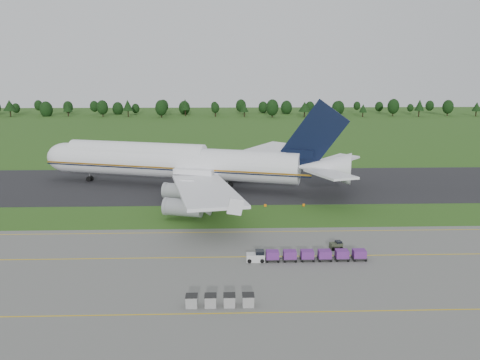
{
  "coord_description": "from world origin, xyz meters",
  "views": [
    {
      "loc": [
        -3.92,
        -92.65,
        29.27
      ],
      "look_at": [
        -0.89,
        2.0,
        7.23
      ],
      "focal_mm": 35.0,
      "sensor_mm": 36.0,
      "label": 1
    }
  ],
  "objects_px": {
    "edge_markers": "(265,206)",
    "uld_row": "(220,300)",
    "aircraft": "(181,162)",
    "utility_cart": "(336,246)",
    "baggage_train": "(305,255)"
  },
  "relations": [
    {
      "from": "edge_markers",
      "to": "uld_row",
      "type": "bearing_deg",
      "value": -102.09
    },
    {
      "from": "baggage_train",
      "to": "edge_markers",
      "type": "height_order",
      "value": "baggage_train"
    },
    {
      "from": "utility_cart",
      "to": "baggage_train",
      "type": "bearing_deg",
      "value": -142.38
    },
    {
      "from": "baggage_train",
      "to": "utility_cart",
      "type": "relative_size",
      "value": 8.56
    },
    {
      "from": "baggage_train",
      "to": "edge_markers",
      "type": "bearing_deg",
      "value": 96.92
    },
    {
      "from": "aircraft",
      "to": "edge_markers",
      "type": "relative_size",
      "value": 4.68
    },
    {
      "from": "aircraft",
      "to": "edge_markers",
      "type": "bearing_deg",
      "value": -43.15
    },
    {
      "from": "utility_cart",
      "to": "uld_row",
      "type": "relative_size",
      "value": 0.25
    },
    {
      "from": "utility_cart",
      "to": "edge_markers",
      "type": "height_order",
      "value": "utility_cart"
    },
    {
      "from": "uld_row",
      "to": "aircraft",
      "type": "bearing_deg",
      "value": 99.35
    },
    {
      "from": "aircraft",
      "to": "utility_cart",
      "type": "bearing_deg",
      "value": -56.24
    },
    {
      "from": "utility_cart",
      "to": "edge_markers",
      "type": "distance_m",
      "value": 27.61
    },
    {
      "from": "aircraft",
      "to": "utility_cart",
      "type": "distance_m",
      "value": 54.04
    },
    {
      "from": "uld_row",
      "to": "edge_markers",
      "type": "relative_size",
      "value": 0.5
    },
    {
      "from": "baggage_train",
      "to": "edge_markers",
      "type": "xyz_separation_m",
      "value": [
        -3.7,
        30.5,
        -0.69
      ]
    }
  ]
}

